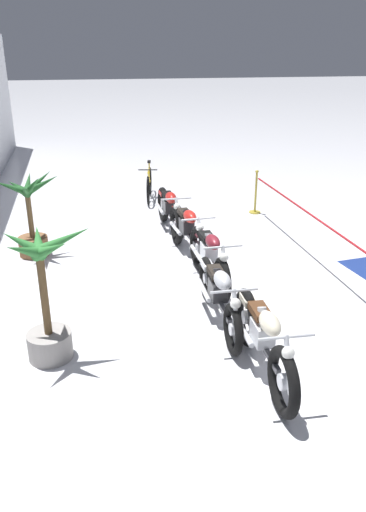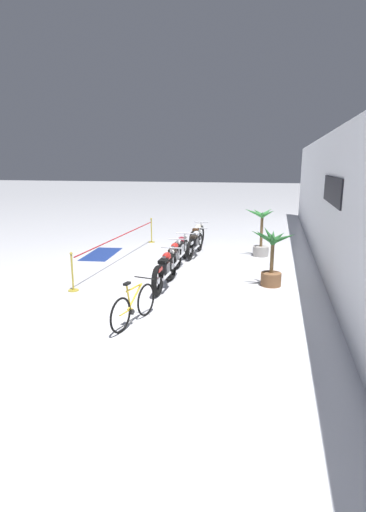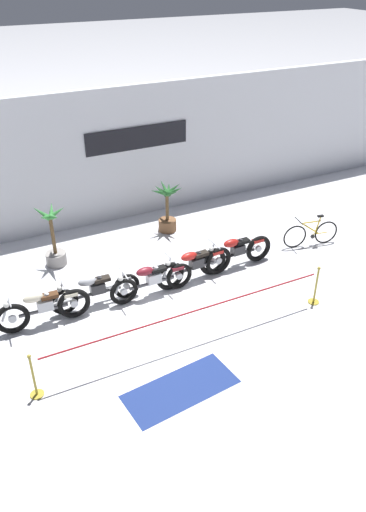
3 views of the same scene
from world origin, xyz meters
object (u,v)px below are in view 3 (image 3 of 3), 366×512
(motorcycle_cream_0, at_px, (43,308))
(floor_banner, at_px, (181,389))
(motorcycle_silver_1, at_px, (95,290))
(bicycle, at_px, (311,234))
(stanchion_mid_left, at_px, (315,291))
(stanchion_far_left, at_px, (139,335))
(motorcycle_red_4, at_px, (236,252))
(motorcycle_maroon_2, at_px, (152,280))
(motorcycle_red_3, at_px, (195,266))
(potted_palm_right_of_row, at_px, (54,242))
(potted_palm_left_of_row, at_px, (167,208))

(motorcycle_cream_0, bearing_deg, floor_banner, -59.14)
(motorcycle_silver_1, relative_size, floor_banner, 0.99)
(bicycle, distance_m, floor_banner, 6.96)
(floor_banner, bearing_deg, motorcycle_silver_1, 94.16)
(bicycle, xyz_separation_m, stanchion_mid_left, (-1.74, -2.34, -0.03))
(stanchion_far_left, relative_size, stanchion_mid_left, 6.54)
(motorcycle_cream_0, xyz_separation_m, motorcycle_silver_1, (1.31, 0.19, -0.02))
(motorcycle_red_4, height_order, floor_banner, motorcycle_red_4)
(motorcycle_maroon_2, relative_size, motorcycle_red_3, 0.99)
(stanchion_mid_left, bearing_deg, motorcycle_red_4, 111.46)
(motorcycle_red_4, xyz_separation_m, stanchion_far_left, (-3.79, -2.28, 0.21))
(bicycle, height_order, floor_banner, bicycle)
(motorcycle_red_4, relative_size, floor_banner, 0.99)
(motorcycle_red_4, bearing_deg, potted_palm_right_of_row, 151.69)
(motorcycle_maroon_2, distance_m, potted_palm_right_of_row, 3.16)
(motorcycle_silver_1, distance_m, motorcycle_maroon_2, 1.42)
(motorcycle_silver_1, xyz_separation_m, stanchion_mid_left, (4.91, -2.31, -0.10))
(potted_palm_left_of_row, xyz_separation_m, stanchion_mid_left, (1.66, -5.09, -0.43))
(motorcycle_cream_0, xyz_separation_m, floor_banner, (1.95, -3.26, -0.48))
(floor_banner, bearing_deg, motorcycle_maroon_2, 70.32)
(motorcycle_red_4, bearing_deg, motorcycle_silver_1, 179.67)
(motorcycle_cream_0, height_order, potted_palm_left_of_row, potted_palm_left_of_row)
(motorcycle_silver_1, height_order, potted_palm_left_of_row, potted_palm_left_of_row)
(motorcycle_red_3, xyz_separation_m, motorcycle_red_4, (1.34, 0.10, -0.01))
(stanchion_far_left, bearing_deg, stanchion_mid_left, -0.00)
(motorcycle_cream_0, distance_m, motorcycle_red_4, 5.33)
(motorcycle_red_4, height_order, stanchion_far_left, stanchion_far_left)
(motorcycle_red_4, bearing_deg, motorcycle_maroon_2, -175.39)
(bicycle, bearing_deg, motorcycle_cream_0, -178.43)
(motorcycle_silver_1, bearing_deg, stanchion_far_left, -84.69)
(potted_palm_left_of_row, bearing_deg, stanchion_mid_left, -71.90)
(potted_palm_left_of_row, relative_size, floor_banner, 0.72)
(motorcycle_cream_0, bearing_deg, motorcycle_silver_1, 8.05)
(floor_banner, bearing_deg, stanchion_mid_left, 8.62)
(motorcycle_cream_0, height_order, motorcycle_red_3, motorcycle_red_3)
(potted_palm_left_of_row, distance_m, potted_palm_right_of_row, 3.67)
(motorcycle_silver_1, bearing_deg, motorcycle_red_3, -2.68)
(motorcycle_maroon_2, relative_size, stanchion_far_left, 0.33)
(motorcycle_cream_0, xyz_separation_m, stanchion_far_left, (1.53, -2.12, 0.21))
(bicycle, distance_m, stanchion_mid_left, 2.92)
(motorcycle_maroon_2, height_order, motorcycle_red_4, motorcycle_red_4)
(motorcycle_maroon_2, distance_m, bicycle, 5.26)
(potted_palm_left_of_row, distance_m, stanchion_far_left, 5.92)
(motorcycle_cream_0, xyz_separation_m, motorcycle_maroon_2, (2.71, -0.05, -0.01))
(potted_palm_right_of_row, bearing_deg, stanchion_far_left, -82.52)
(motorcycle_cream_0, relative_size, floor_banner, 0.96)
(motorcycle_silver_1, distance_m, stanchion_far_left, 2.33)
(motorcycle_red_3, xyz_separation_m, bicycle, (3.97, 0.16, -0.10))
(stanchion_mid_left, height_order, floor_banner, stanchion_mid_left)
(motorcycle_cream_0, relative_size, stanchion_mid_left, 2.10)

